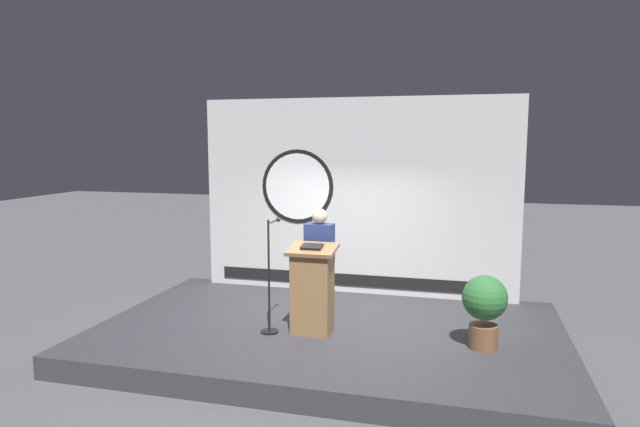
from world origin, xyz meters
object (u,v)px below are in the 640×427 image
podium (312,289)px  microphone_stand (270,292)px  speaker_person (319,264)px  potted_plant (484,305)px

podium → microphone_stand: bearing=-170.5°
podium → speaker_person: size_ratio=0.74×
microphone_stand → speaker_person: bearing=47.0°
podium → speaker_person: bearing=93.5°
podium → potted_plant: size_ratio=1.31×
podium → speaker_person: (-0.03, 0.48, 0.24)m
speaker_person → microphone_stand: speaker_person is taller
speaker_person → potted_plant: (2.26, -0.48, -0.28)m
microphone_stand → potted_plant: bearing=1.9°
podium → microphone_stand: (-0.56, -0.09, -0.05)m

